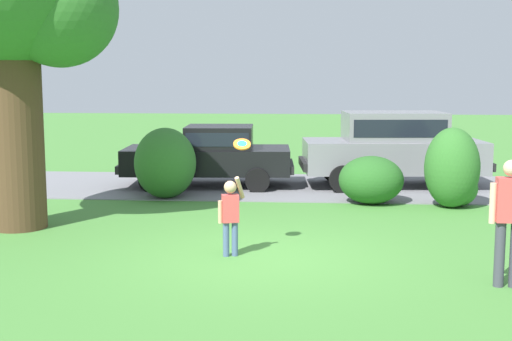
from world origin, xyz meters
name	(u,v)px	position (x,y,z in m)	size (l,w,h in m)	color
ground_plane	(262,256)	(0.00, 0.00, 0.00)	(80.00, 80.00, 0.00)	#478438
driveway_strip	(281,186)	(0.00, 6.89, 0.01)	(28.00, 4.40, 0.02)	slate
oak_tree_large	(18,4)	(-4.58, 1.82, 4.14)	(3.64, 3.38, 5.87)	#513823
shrub_near_tree	(165,166)	(-2.61, 5.07, 0.76)	(1.43, 1.48, 1.64)	#33702B
shrub_centre_left	(371,181)	(2.10, 4.78, 0.50)	(1.44, 1.33, 1.07)	#286023
shrub_centre	(453,172)	(3.83, 4.44, 0.77)	(1.19, 1.23, 1.74)	#33702B
parked_sedan	(211,154)	(-1.78, 6.85, 0.85)	(4.49, 2.28, 1.56)	black
parked_suv	(393,145)	(2.86, 7.12, 1.08)	(4.84, 2.40, 1.92)	gray
child_thrower	(230,212)	(-0.50, -0.02, 0.72)	(0.41, 0.34, 1.29)	#4C608C
frisbee	(242,144)	(-0.34, 0.28, 1.76)	(0.30, 0.25, 0.19)	orange
adult_onlooker	(509,216)	(3.42, -1.34, 0.98)	(0.53, 0.24, 1.74)	#3F3F4C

